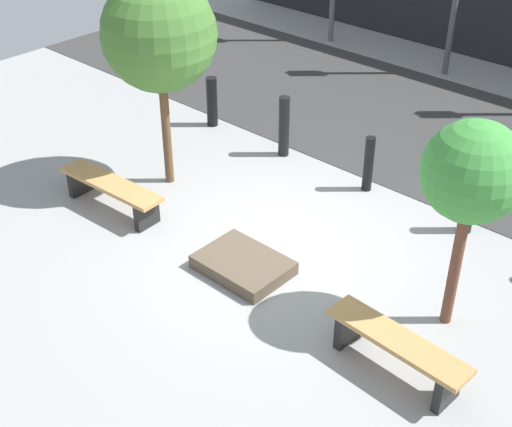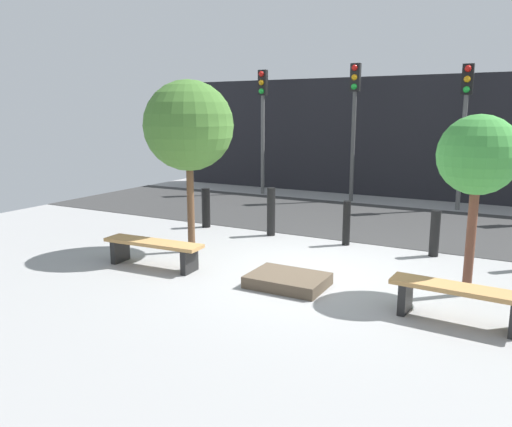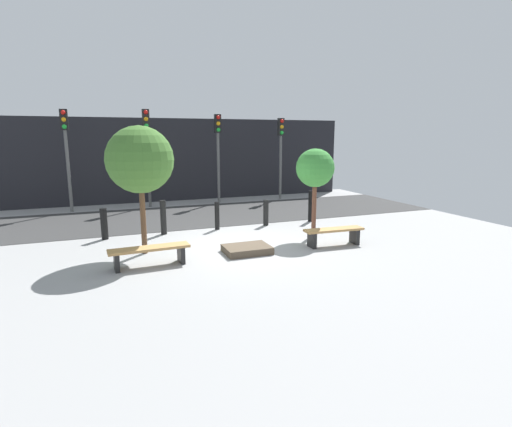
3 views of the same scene
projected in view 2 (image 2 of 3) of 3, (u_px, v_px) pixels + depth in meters
ground_plane at (305, 274)px, 8.15m from camera, size 18.00×18.00×0.00m
road_strip at (378, 221)px, 12.05m from camera, size 18.00×4.42×0.01m
building_facade at (416, 138)px, 15.14m from camera, size 16.20×0.50×3.68m
bench_left at (153, 248)px, 8.45m from camera, size 1.82×0.50×0.45m
bench_right at (458, 297)px, 6.19m from camera, size 1.67×0.48×0.47m
planter_bed at (288, 280)px, 7.54m from camera, size 1.15×0.85×0.18m
tree_behind_left_bench at (189, 126)px, 9.00m from camera, size 1.63×1.63×3.17m
tree_behind_right_bench at (478, 157)px, 6.82m from camera, size 1.10×1.10×2.57m
bollard_far_left at (206, 208)px, 11.40m from camera, size 0.19×0.19×0.90m
bollard_left at (271, 212)px, 10.61m from camera, size 0.18×0.18×1.03m
bollard_center at (346, 223)px, 9.84m from camera, size 0.15×0.15×0.88m
bollard_right at (435, 233)px, 9.07m from camera, size 0.17×0.17×0.85m
traffic_light_west at (263, 110)px, 15.76m from camera, size 0.28×0.27×3.90m
traffic_light_mid_west at (354, 108)px, 14.36m from camera, size 0.28×0.27×3.97m
traffic_light_mid_east at (465, 111)px, 12.99m from camera, size 0.28×0.27×3.82m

